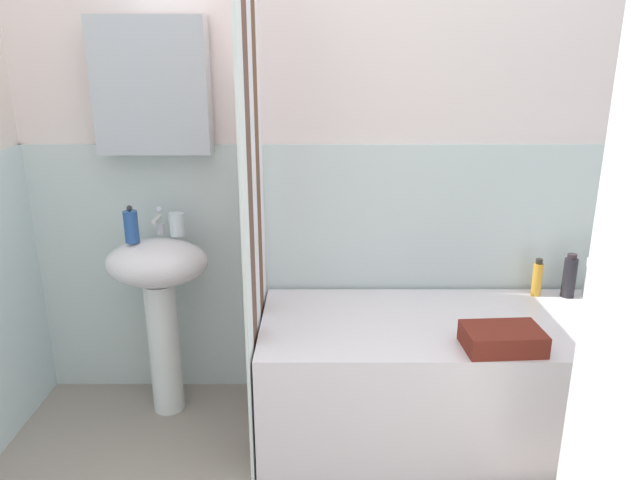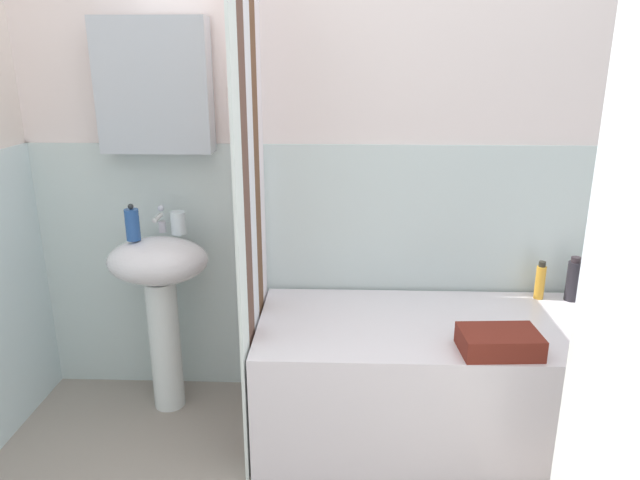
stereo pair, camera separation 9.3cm
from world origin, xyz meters
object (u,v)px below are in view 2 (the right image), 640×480
(sink, at_px, (160,286))
(shampoo_bottle, at_px, (596,280))
(toothbrush_cup, at_px, (178,223))
(towel_folded, at_px, (499,342))
(conditioner_bottle, at_px, (573,280))
(body_wash_bottle, at_px, (540,281))
(bathtub, at_px, (445,378))
(soap_dispenser, at_px, (132,224))

(sink, bearing_deg, shampoo_bottle, 3.07)
(toothbrush_cup, bearing_deg, towel_folded, -20.02)
(towel_folded, bearing_deg, conditioner_bottle, 48.20)
(toothbrush_cup, distance_m, body_wash_bottle, 1.64)
(bathtub, xyz_separation_m, towel_folded, (0.14, -0.24, 0.30))
(sink, height_order, soap_dispenser, soap_dispenser)
(soap_dispenser, distance_m, toothbrush_cup, 0.20)
(soap_dispenser, height_order, towel_folded, soap_dispenser)
(soap_dispenser, bearing_deg, towel_folded, -14.33)
(conditioner_bottle, distance_m, towel_folded, 0.68)
(sink, xyz_separation_m, body_wash_bottle, (1.70, 0.12, -0.00))
(bathtub, distance_m, conditioner_bottle, 0.74)
(conditioner_bottle, relative_size, towel_folded, 0.71)
(sink, bearing_deg, soap_dispenser, -166.28)
(soap_dispenser, height_order, conditioner_bottle, soap_dispenser)
(toothbrush_cup, bearing_deg, conditioner_bottle, 0.88)
(sink, bearing_deg, body_wash_bottle, 4.06)
(shampoo_bottle, height_order, towel_folded, shampoo_bottle)
(towel_folded, bearing_deg, bathtub, 120.05)
(bathtub, relative_size, conditioner_bottle, 7.68)
(shampoo_bottle, distance_m, conditioner_bottle, 0.10)
(conditioner_bottle, height_order, body_wash_bottle, conditioner_bottle)
(conditioner_bottle, distance_m, body_wash_bottle, 0.14)
(conditioner_bottle, bearing_deg, toothbrush_cup, -179.12)
(soap_dispenser, xyz_separation_m, bathtub, (1.34, -0.14, -0.63))
(soap_dispenser, height_order, body_wash_bottle, soap_dispenser)
(shampoo_bottle, bearing_deg, sink, -176.93)
(sink, height_order, body_wash_bottle, sink)
(conditioner_bottle, bearing_deg, body_wash_bottle, 173.60)
(toothbrush_cup, distance_m, shampoo_bottle, 1.88)
(sink, distance_m, soap_dispenser, 0.30)
(sink, bearing_deg, bathtub, -7.16)
(toothbrush_cup, relative_size, bathtub, 0.06)
(toothbrush_cup, xyz_separation_m, towel_folded, (1.31, -0.48, -0.31))
(sink, height_order, toothbrush_cup, toothbrush_cup)
(conditioner_bottle, bearing_deg, sink, -176.73)
(toothbrush_cup, xyz_separation_m, bathtub, (1.17, -0.24, -0.61))
(soap_dispenser, relative_size, toothbrush_cup, 1.59)
(toothbrush_cup, relative_size, towel_folded, 0.35)
(soap_dispenser, bearing_deg, toothbrush_cup, 30.71)
(soap_dispenser, relative_size, body_wash_bottle, 0.90)
(shampoo_bottle, distance_m, body_wash_bottle, 0.24)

